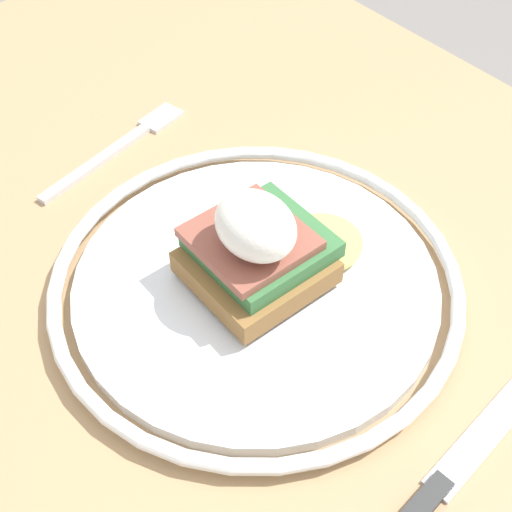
{
  "coord_description": "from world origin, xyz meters",
  "views": [
    {
      "loc": [
        0.22,
        -0.21,
        1.13
      ],
      "look_at": [
        -0.03,
        -0.01,
        0.79
      ],
      "focal_mm": 50.0,
      "sensor_mm": 36.0,
      "label": 1
    }
  ],
  "objects_px": {
    "fork": "(120,146)",
    "knife": "(436,490)",
    "plate": "(256,282)",
    "sandwich": "(258,247)"
  },
  "relations": [
    {
      "from": "fork",
      "to": "knife",
      "type": "height_order",
      "value": "knife"
    },
    {
      "from": "plate",
      "to": "knife",
      "type": "distance_m",
      "value": 0.18
    },
    {
      "from": "knife",
      "to": "fork",
      "type": "bearing_deg",
      "value": 176.44
    },
    {
      "from": "sandwich",
      "to": "knife",
      "type": "height_order",
      "value": "sandwich"
    },
    {
      "from": "sandwich",
      "to": "fork",
      "type": "relative_size",
      "value": 0.82
    },
    {
      "from": "plate",
      "to": "sandwich",
      "type": "bearing_deg",
      "value": 43.99
    },
    {
      "from": "plate",
      "to": "sandwich",
      "type": "relative_size",
      "value": 2.25
    },
    {
      "from": "fork",
      "to": "knife",
      "type": "distance_m",
      "value": 0.37
    },
    {
      "from": "plate",
      "to": "sandwich",
      "type": "height_order",
      "value": "sandwich"
    },
    {
      "from": "plate",
      "to": "fork",
      "type": "relative_size",
      "value": 1.85
    }
  ]
}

